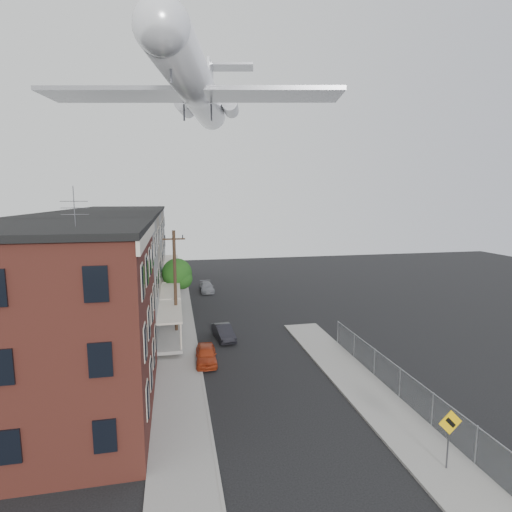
{
  "coord_description": "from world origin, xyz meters",
  "views": [
    {
      "loc": [
        -5.56,
        -14.64,
        11.63
      ],
      "look_at": [
        -0.54,
        9.72,
        7.96
      ],
      "focal_mm": 28.0,
      "sensor_mm": 36.0,
      "label": 1
    }
  ],
  "objects_px": {
    "car_mid": "(224,332)",
    "utility_pole": "(175,283)",
    "airplane": "(197,88)",
    "warning_sign": "(449,430)",
    "car_near": "(206,355)",
    "car_far": "(207,287)",
    "street_tree": "(178,275)"
  },
  "relations": [
    {
      "from": "utility_pole",
      "to": "car_mid",
      "type": "height_order",
      "value": "utility_pole"
    },
    {
      "from": "street_tree",
      "to": "airplane",
      "type": "distance_m",
      "value": 18.8
    },
    {
      "from": "car_near",
      "to": "airplane",
      "type": "xyz_separation_m",
      "value": [
        0.56,
        13.5,
        21.39
      ]
    },
    {
      "from": "car_far",
      "to": "airplane",
      "type": "relative_size",
      "value": 0.13
    },
    {
      "from": "utility_pole",
      "to": "car_mid",
      "type": "bearing_deg",
      "value": -16.35
    },
    {
      "from": "warning_sign",
      "to": "utility_pole",
      "type": "distance_m",
      "value": 22.25
    },
    {
      "from": "street_tree",
      "to": "airplane",
      "type": "height_order",
      "value": "airplane"
    },
    {
      "from": "car_mid",
      "to": "car_far",
      "type": "relative_size",
      "value": 0.92
    },
    {
      "from": "car_far",
      "to": "airplane",
      "type": "bearing_deg",
      "value": -99.74
    },
    {
      "from": "utility_pole",
      "to": "airplane",
      "type": "xyz_separation_m",
      "value": [
        2.56,
        7.89,
        17.33
      ]
    },
    {
      "from": "street_tree",
      "to": "car_near",
      "type": "relative_size",
      "value": 1.44
    },
    {
      "from": "car_mid",
      "to": "utility_pole",
      "type": "bearing_deg",
      "value": 156.22
    },
    {
      "from": "utility_pole",
      "to": "street_tree",
      "type": "distance_m",
      "value": 10.0
    },
    {
      "from": "warning_sign",
      "to": "street_tree",
      "type": "relative_size",
      "value": 0.54
    },
    {
      "from": "car_mid",
      "to": "car_far",
      "type": "distance_m",
      "value": 17.09
    },
    {
      "from": "street_tree",
      "to": "car_far",
      "type": "distance_m",
      "value": 7.55
    },
    {
      "from": "warning_sign",
      "to": "street_tree",
      "type": "distance_m",
      "value": 30.96
    },
    {
      "from": "utility_pole",
      "to": "street_tree",
      "type": "xyz_separation_m",
      "value": [
        0.33,
        9.92,
        -1.22
      ]
    },
    {
      "from": "warning_sign",
      "to": "airplane",
      "type": "xyz_separation_m",
      "value": [
        -8.64,
        26.91,
        20.12
      ]
    },
    {
      "from": "car_mid",
      "to": "car_far",
      "type": "bearing_deg",
      "value": 82.57
    },
    {
      "from": "utility_pole",
      "to": "car_near",
      "type": "distance_m",
      "value": 7.21
    },
    {
      "from": "car_near",
      "to": "car_mid",
      "type": "xyz_separation_m",
      "value": [
        1.8,
        4.5,
        -0.01
      ]
    },
    {
      "from": "street_tree",
      "to": "car_near",
      "type": "height_order",
      "value": "street_tree"
    },
    {
      "from": "car_near",
      "to": "airplane",
      "type": "bearing_deg",
      "value": 90.06
    },
    {
      "from": "utility_pole",
      "to": "car_near",
      "type": "height_order",
      "value": "utility_pole"
    },
    {
      "from": "warning_sign",
      "to": "utility_pole",
      "type": "xyz_separation_m",
      "value": [
        -11.2,
        19.03,
        2.79
      ]
    },
    {
      "from": "airplane",
      "to": "utility_pole",
      "type": "bearing_deg",
      "value": -107.98
    },
    {
      "from": "car_mid",
      "to": "warning_sign",
      "type": "bearing_deg",
      "value": -74.98
    },
    {
      "from": "car_near",
      "to": "car_mid",
      "type": "bearing_deg",
      "value": 70.63
    },
    {
      "from": "street_tree",
      "to": "utility_pole",
      "type": "bearing_deg",
      "value": -91.89
    },
    {
      "from": "car_near",
      "to": "car_mid",
      "type": "height_order",
      "value": "car_near"
    },
    {
      "from": "warning_sign",
      "to": "airplane",
      "type": "height_order",
      "value": "airplane"
    }
  ]
}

